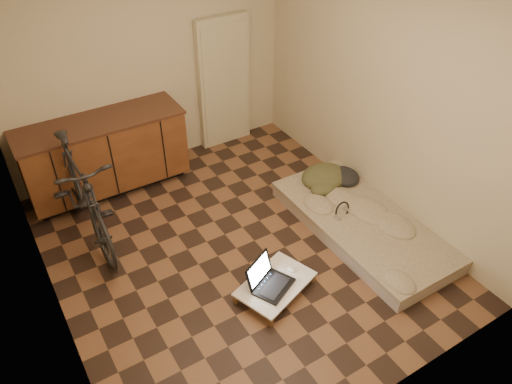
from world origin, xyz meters
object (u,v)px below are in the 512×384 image
bicycle (81,189)px  lap_desk (275,284)px  futon (363,224)px  laptop (269,281)px

bicycle → lap_desk: bicycle is taller
futon → laptop: 1.37m
futon → bicycle: bearing=149.7°
futon → laptop: (-1.35, -0.22, 0.08)m
futon → lap_desk: futon is taller
bicycle → lap_desk: bearing=-55.0°
futon → lap_desk: size_ratio=2.51×
bicycle → lap_desk: 2.15m
lap_desk → laptop: (-0.06, 0.02, 0.07)m
bicycle → futon: bearing=-30.9°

